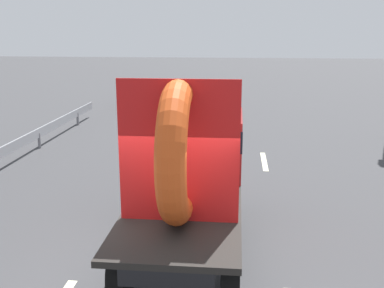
% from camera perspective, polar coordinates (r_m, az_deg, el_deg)
% --- Properties ---
extents(ground_plane, '(120.00, 120.00, 0.00)m').
position_cam_1_polar(ground_plane, '(8.31, -3.09, -15.57)').
color(ground_plane, '#38383A').
extents(flatbed_truck, '(2.02, 5.12, 3.39)m').
position_cam_1_polar(flatbed_truck, '(8.93, -0.26, -2.17)').
color(flatbed_truck, black).
rests_on(flatbed_truck, ground_plane).
extents(distant_sedan, '(1.78, 4.15, 1.35)m').
position_cam_1_polar(distant_sedan, '(25.18, -4.64, 6.39)').
color(distant_sedan, black).
rests_on(distant_sedan, ground_plane).
extents(guardrail, '(0.10, 16.00, 0.71)m').
position_cam_1_polar(guardrail, '(15.26, -21.53, -0.44)').
color(guardrail, gray).
rests_on(guardrail, ground_plane).
extents(lane_dash_left_far, '(0.16, 2.29, 0.01)m').
position_cam_1_polar(lane_dash_left_far, '(15.02, -4.82, -1.78)').
color(lane_dash_left_far, beige).
rests_on(lane_dash_left_far, ground_plane).
extents(lane_dash_right_far, '(0.16, 2.09, 0.01)m').
position_cam_1_polar(lane_dash_right_far, '(14.82, 8.95, -2.13)').
color(lane_dash_right_far, beige).
rests_on(lane_dash_right_far, ground_plane).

